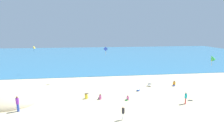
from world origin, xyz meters
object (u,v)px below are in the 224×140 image
(person_2, at_px, (17,103))
(person_5, at_px, (128,98))
(person_3, at_px, (86,96))
(kite_yellow, at_px, (34,47))
(person_4, at_px, (123,112))
(kite_blue, at_px, (106,49))
(cooler_box, at_px, (138,90))
(person_0, at_px, (174,84))
(beach_chair_far_right, at_px, (150,84))
(kite_green, at_px, (212,58))
(person_1, at_px, (186,97))
(person_6, at_px, (100,97))

(person_2, bearing_deg, person_5, -42.80)
(person_2, distance_m, person_3, 7.96)
(person_5, bearing_deg, kite_yellow, -84.65)
(person_4, height_order, kite_blue, kite_blue)
(kite_yellow, bearing_deg, cooler_box, -37.58)
(person_0, distance_m, kite_yellow, 27.04)
(beach_chair_far_right, distance_m, kite_green, 9.70)
(person_1, distance_m, person_6, 10.45)
(person_2, relative_size, person_6, 2.50)
(person_2, height_order, kite_green, kite_green)
(person_0, height_order, person_3, person_0)
(beach_chair_far_right, bearing_deg, person_4, -0.03)
(cooler_box, distance_m, person_2, 15.71)
(cooler_box, height_order, kite_green, kite_green)
(kite_blue, bearing_deg, person_0, -41.09)
(cooler_box, distance_m, kite_green, 10.56)
(kite_green, bearing_deg, kite_yellow, 146.71)
(person_3, distance_m, person_5, 5.32)
(cooler_box, bearing_deg, kite_blue, 109.24)
(beach_chair_far_right, relative_size, person_4, 0.58)
(person_4, bearing_deg, person_5, 110.34)
(kite_blue, relative_size, kite_yellow, 1.24)
(person_0, bearing_deg, kite_yellow, -81.11)
(person_3, xyz_separation_m, kite_green, (16.00, -1.50, 4.95))
(person_0, bearing_deg, kite_blue, -96.04)
(kite_green, bearing_deg, cooler_box, 156.98)
(beach_chair_far_right, height_order, cooler_box, beach_chair_far_right)
(person_0, bearing_deg, person_4, -9.81)
(person_3, distance_m, person_6, 1.82)
(beach_chair_far_right, bearing_deg, person_6, -29.62)
(person_3, xyz_separation_m, person_4, (3.58, -6.42, 0.53))
(person_6, bearing_deg, kite_green, -111.49)
(person_3, height_order, kite_yellow, kite_yellow)
(person_0, bearing_deg, person_2, -37.06)
(person_0, distance_m, person_6, 12.82)
(person_0, bearing_deg, cooler_box, -39.42)
(person_0, distance_m, person_3, 14.36)
(person_5, bearing_deg, person_1, 125.49)
(person_5, bearing_deg, kite_green, 142.16)
(person_2, xyz_separation_m, kite_blue, (11.18, 15.55, 4.07))
(person_4, relative_size, kite_blue, 0.95)
(person_5, height_order, kite_blue, kite_blue)
(person_3, bearing_deg, person_0, -61.34)
(person_6, bearing_deg, person_3, 58.29)
(person_4, height_order, kite_green, kite_green)
(person_0, xyz_separation_m, kite_blue, (-9.99, 8.71, 4.78))
(kite_green, bearing_deg, person_6, 175.78)
(kite_blue, xyz_separation_m, kite_yellow, (-13.85, 2.99, 0.25))
(cooler_box, height_order, person_2, person_2)
(person_1, xyz_separation_m, person_6, (-10.00, 2.95, -0.59))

